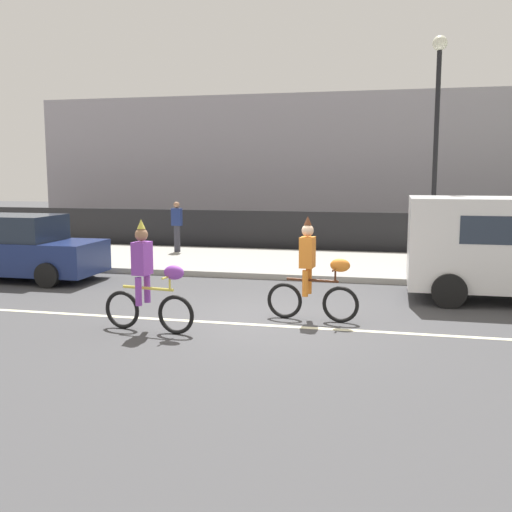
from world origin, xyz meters
name	(u,v)px	position (x,y,z in m)	size (l,w,h in m)	color
ground_plane	(272,319)	(0.00, 0.00, 0.00)	(80.00, 80.00, 0.00)	#424244
road_centre_line	(266,325)	(0.00, -0.50, 0.00)	(36.00, 0.14, 0.01)	beige
sidewalk_curb	(316,264)	(0.00, 6.50, 0.07)	(60.00, 5.00, 0.15)	#9E9B93
fence_line	(328,233)	(0.00, 9.40, 0.70)	(40.00, 0.08, 1.40)	black
building_backdrop	(363,167)	(0.67, 18.00, 2.96)	(28.00, 8.00, 5.92)	#99939E
parade_cyclist_purple	(149,283)	(-1.86, -1.33, 0.84)	(1.71, 0.51, 1.92)	black
parade_cyclist_orange	(313,275)	(0.76, 0.06, 0.84)	(1.72, 0.50, 1.92)	black
parked_car_navy	(20,249)	(-7.06, 2.64, 0.78)	(4.10, 1.92, 1.64)	navy
street_lamp_post	(437,120)	(3.12, 5.14, 3.99)	(0.36, 0.36, 5.86)	black
pedestrian_onlooker	(177,225)	(-4.69, 7.58, 1.01)	(0.32, 0.20, 1.62)	#33333D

